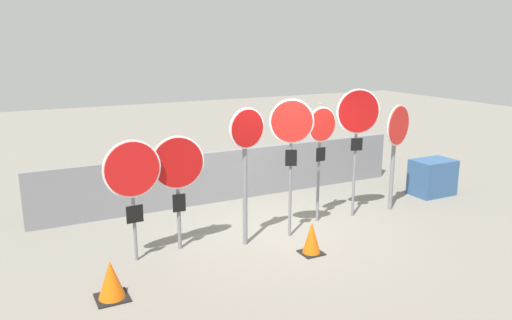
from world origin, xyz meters
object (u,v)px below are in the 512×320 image
(stop_sign_4, at_px, (321,136))
(stop_sign_5, at_px, (358,120))
(stop_sign_1, at_px, (178,170))
(traffic_cone_1, at_px, (111,280))
(stop_sign_0, at_px, (132,175))
(storage_crate, at_px, (432,177))
(stop_sign_2, at_px, (246,150))
(stop_sign_3, at_px, (291,133))
(stop_sign_6, at_px, (397,137))
(traffic_cone_0, at_px, (312,238))

(stop_sign_4, height_order, stop_sign_5, stop_sign_5)
(stop_sign_1, relative_size, stop_sign_4, 0.85)
(traffic_cone_1, bearing_deg, stop_sign_0, 59.32)
(stop_sign_0, relative_size, stop_sign_4, 0.86)
(storage_crate, bearing_deg, stop_sign_2, -172.37)
(stop_sign_2, bearing_deg, stop_sign_3, -11.86)
(stop_sign_3, bearing_deg, stop_sign_0, -159.03)
(stop_sign_1, xyz_separation_m, traffic_cone_1, (-1.38, -1.15, -1.12))
(stop_sign_4, distance_m, stop_sign_6, 1.78)
(stop_sign_4, xyz_separation_m, traffic_cone_0, (-0.96, -1.20, -1.43))
(stop_sign_3, distance_m, traffic_cone_0, 1.82)
(stop_sign_5, bearing_deg, traffic_cone_0, -131.30)
(traffic_cone_0, height_order, storage_crate, storage_crate)
(traffic_cone_0, distance_m, storage_crate, 4.53)
(stop_sign_1, height_order, traffic_cone_0, stop_sign_1)
(stop_sign_0, relative_size, stop_sign_6, 0.90)
(stop_sign_6, relative_size, traffic_cone_0, 4.03)
(stop_sign_0, bearing_deg, storage_crate, 1.02)
(stop_sign_2, relative_size, stop_sign_4, 1.03)
(stop_sign_2, bearing_deg, traffic_cone_1, -170.86)
(stop_sign_4, bearing_deg, traffic_cone_0, -133.82)
(traffic_cone_0, xyz_separation_m, storage_crate, (4.28, 1.50, 0.14))
(stop_sign_1, distance_m, traffic_cone_0, 2.48)
(stop_sign_0, relative_size, traffic_cone_1, 3.58)
(stop_sign_0, height_order, stop_sign_5, stop_sign_5)
(stop_sign_2, xyz_separation_m, stop_sign_5, (2.55, 0.30, 0.28))
(stop_sign_0, bearing_deg, stop_sign_1, 6.28)
(stop_sign_0, xyz_separation_m, stop_sign_1, (0.77, 0.12, -0.04))
(stop_sign_3, xyz_separation_m, stop_sign_4, (0.91, 0.42, -0.21))
(stop_sign_1, xyz_separation_m, stop_sign_2, (1.09, -0.33, 0.30))
(stop_sign_0, height_order, stop_sign_6, stop_sign_6)
(stop_sign_0, relative_size, stop_sign_5, 0.78)
(stop_sign_0, height_order, stop_sign_2, stop_sign_2)
(stop_sign_0, distance_m, stop_sign_3, 2.76)
(stop_sign_3, relative_size, stop_sign_4, 1.08)
(traffic_cone_0, bearing_deg, storage_crate, 19.28)
(stop_sign_3, distance_m, stop_sign_5, 1.73)
(traffic_cone_1, bearing_deg, traffic_cone_0, 0.10)
(stop_sign_0, bearing_deg, stop_sign_4, -0.06)
(traffic_cone_0, bearing_deg, stop_sign_4, 51.39)
(traffic_cone_0, bearing_deg, stop_sign_5, 32.66)
(stop_sign_4, xyz_separation_m, traffic_cone_1, (-4.22, -1.21, -1.43))
(stop_sign_4, relative_size, traffic_cone_0, 4.23)
(stop_sign_0, height_order, stop_sign_1, stop_sign_0)
(stop_sign_0, bearing_deg, stop_sign_3, -8.01)
(stop_sign_5, distance_m, storage_crate, 3.00)
(stop_sign_6, relative_size, traffic_cone_1, 3.97)
(stop_sign_4, bearing_deg, storage_crate, -0.10)
(stop_sign_1, xyz_separation_m, stop_sign_3, (1.94, -0.37, 0.52))
(stop_sign_2, relative_size, stop_sign_6, 1.08)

